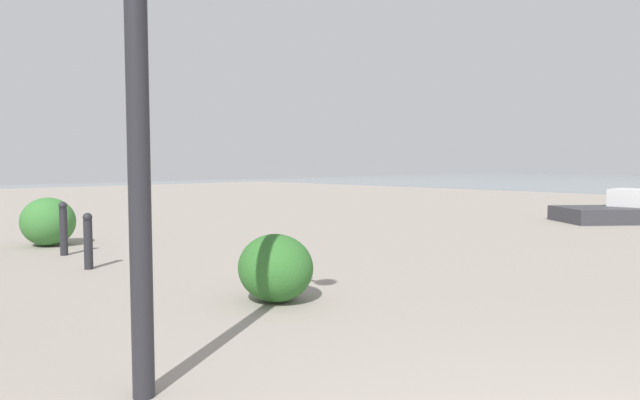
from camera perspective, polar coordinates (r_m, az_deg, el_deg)
bollard_near at (r=8.48m, az=-22.83°, el=-3.81°), size 0.13×0.13×0.80m
bollard_mid at (r=9.90m, az=-24.97°, el=-2.58°), size 0.13×0.13×0.88m
shrub_low at (r=11.18m, az=-26.28°, el=-2.02°), size 1.03×0.93×0.88m
shrub_round at (r=6.04m, az=-4.62°, el=-7.00°), size 0.87×0.78×0.74m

